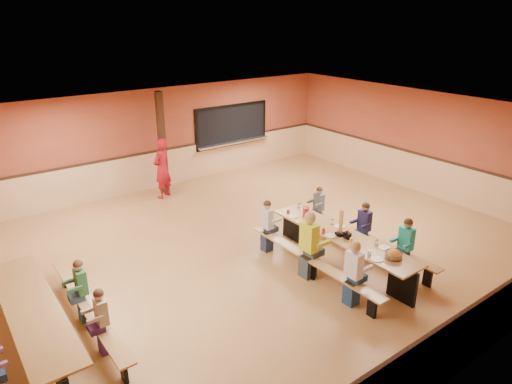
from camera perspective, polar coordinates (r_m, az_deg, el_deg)
ground at (r=10.63m, az=0.31°, el=-6.70°), size 12.00×12.00×0.00m
room_envelope at (r=10.33m, az=0.32°, el=-3.32°), size 12.04×10.04×3.02m
kitchen_pass_through at (r=15.34m, az=-3.03°, el=8.11°), size 2.78×0.28×1.38m
structural_post at (r=13.55m, az=-11.65°, el=5.95°), size 0.18×0.18×3.00m
cafeteria_table_main at (r=9.74m, az=10.63°, el=-6.40°), size 1.91×3.70×0.74m
cafeteria_table_second at (r=8.24m, az=-25.98°, el=-14.04°), size 1.91×3.70×0.74m
seated_child_white_left at (r=8.54m, az=12.04°, el=-9.98°), size 0.39×0.32×1.26m
seated_adult_yellow at (r=9.21m, az=6.61°, el=-6.64°), size 0.47×0.38×1.41m
seated_child_grey_left at (r=10.17m, az=1.39°, el=-4.31°), size 0.36×0.30×1.20m
seated_child_teal_right at (r=9.77m, az=18.15°, el=-6.53°), size 0.37×0.31×1.22m
seated_child_navy_right at (r=10.35m, az=13.32°, el=-4.45°), size 0.36×0.30×1.20m
seated_child_char_right at (r=11.23m, az=7.82°, el=-2.13°), size 0.33×0.27×1.12m
seated_child_green_sec at (r=8.51m, az=-20.90°, el=-11.51°), size 0.35×0.29×1.17m
seated_child_tan_sec at (r=7.70m, az=-18.64°, el=-15.12°), size 0.33×0.27×1.14m
standing_woman at (r=13.35m, az=-11.66°, el=2.93°), size 0.76×0.67×1.76m
punch_pitcher at (r=10.33m, az=6.26°, el=-2.48°), size 0.16×0.16×0.22m
chip_bowl at (r=8.97m, az=16.82°, el=-7.47°), size 0.32×0.32×0.15m
napkin_dispenser at (r=9.50m, az=11.35°, el=-5.34°), size 0.10×0.14×0.13m
condiment_mustard at (r=9.21m, az=11.80°, el=-6.13°), size 0.06×0.06×0.17m
condiment_ketchup at (r=9.50m, az=11.32°, el=-5.18°), size 0.06×0.06×0.17m
table_paddle at (r=9.56m, az=10.51°, el=-4.59°), size 0.16×0.16×0.56m
place_settings at (r=9.62m, az=10.73°, el=-4.98°), size 0.65×3.30×0.11m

